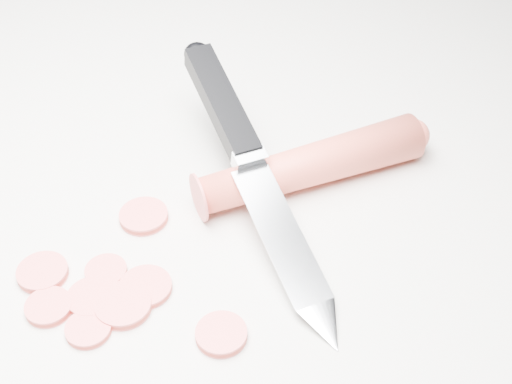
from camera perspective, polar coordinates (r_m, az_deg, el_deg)
The scene contains 12 objects.
ground at distance 0.56m, azimuth -5.14°, elevation -2.58°, with size 2.40×2.40×0.00m, color silver.
carrot at distance 0.58m, azimuth 4.40°, elevation 2.17°, with size 0.03×0.03×0.19m, color #DC4534.
carrot_slice_0 at distance 0.54m, azimuth -16.71°, elevation -6.19°, with size 0.04×0.04×0.01m, color #E95452.
carrot_slice_1 at distance 0.52m, azimuth -13.01°, elevation -8.25°, with size 0.04×0.04×0.01m, color #E95452.
carrot_slice_2 at distance 0.51m, azimuth -10.58°, elevation -8.90°, with size 0.04×0.04×0.01m, color #E95452.
carrot_slice_3 at distance 0.51m, azimuth -13.27°, elevation -10.62°, with size 0.03×0.03×0.01m, color #E95452.
carrot_slice_4 at distance 0.49m, azimuth -2.79°, elevation -11.31°, with size 0.04×0.04×0.01m, color #E95452.
carrot_slice_5 at distance 0.53m, azimuth -11.91°, elevation -6.24°, with size 0.03×0.03×0.01m, color #E95452.
carrot_slice_6 at distance 0.52m, azimuth -8.83°, elevation -7.52°, with size 0.04×0.04×0.01m, color #E95452.
carrot_slice_7 at distance 0.57m, azimuth -8.98°, elevation -1.93°, with size 0.04×0.04×0.01m, color #E95452.
carrot_slice_8 at distance 0.52m, azimuth -16.24°, elevation -8.83°, with size 0.03×0.03×0.01m, color #E95452.
kitchen_knife at distance 0.54m, azimuth 0.15°, elevation 1.51°, with size 0.26×0.18×0.08m, color silver, non-canonical shape.
Camera 1 is at (0.26, -0.29, 0.40)m, focal length 50.00 mm.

